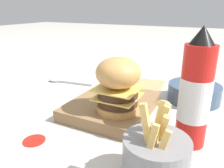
{
  "coord_description": "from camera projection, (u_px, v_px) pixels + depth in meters",
  "views": [
    {
      "loc": [
        0.47,
        0.25,
        0.28
      ],
      "look_at": [
        -0.04,
        -0.0,
        0.08
      ],
      "focal_mm": 35.0,
      "sensor_mm": 36.0,
      "label": 1
    }
  ],
  "objects": [
    {
      "name": "spoon",
      "position": [
        61.0,
        81.0,
        0.86
      ],
      "size": [
        0.04,
        0.19,
        0.01
      ],
      "rotation": [
        0.0,
        0.0,
        4.84
      ],
      "color": "#B2B2B7",
      "rests_on": "ground_plane"
    },
    {
      "name": "parchment_square",
      "position": [
        147.0,
        84.0,
        0.84
      ],
      "size": [
        0.14,
        0.14,
        0.0
      ],
      "color": "tan",
      "rests_on": "ground_plane"
    },
    {
      "name": "ketchup_bottle",
      "position": [
        195.0,
        94.0,
        0.44
      ],
      "size": [
        0.06,
        0.06,
        0.25
      ],
      "color": "red",
      "rests_on": "ground_plane"
    },
    {
      "name": "ketchup_puddle",
      "position": [
        34.0,
        140.0,
        0.48
      ],
      "size": [
        0.05,
        0.05,
        0.0
      ],
      "color": "#B21E14",
      "rests_on": "ground_plane"
    },
    {
      "name": "burger",
      "position": [
        118.0,
        84.0,
        0.54
      ],
      "size": [
        0.11,
        0.11,
        0.14
      ],
      "color": "tan",
      "rests_on": "serving_board"
    },
    {
      "name": "ground_plane",
      "position": [
        106.0,
        116.0,
        0.59
      ],
      "size": [
        6.0,
        6.0,
        0.0
      ],
      "primitive_type": "plane",
      "color": "#B7B2A8"
    },
    {
      "name": "fries_basket",
      "position": [
        156.0,
        159.0,
        0.36
      ],
      "size": [
        0.11,
        0.11,
        0.15
      ],
      "color": "slate",
      "rests_on": "ground_plane"
    },
    {
      "name": "serving_board",
      "position": [
        112.0,
        106.0,
        0.62
      ],
      "size": [
        0.25,
        0.21,
        0.03
      ],
      "color": "olive",
      "rests_on": "ground_plane"
    },
    {
      "name": "side_bowl",
      "position": [
        194.0,
        92.0,
        0.68
      ],
      "size": [
        0.16,
        0.16,
        0.05
      ],
      "color": "#384C66",
      "rests_on": "ground_plane"
    }
  ]
}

